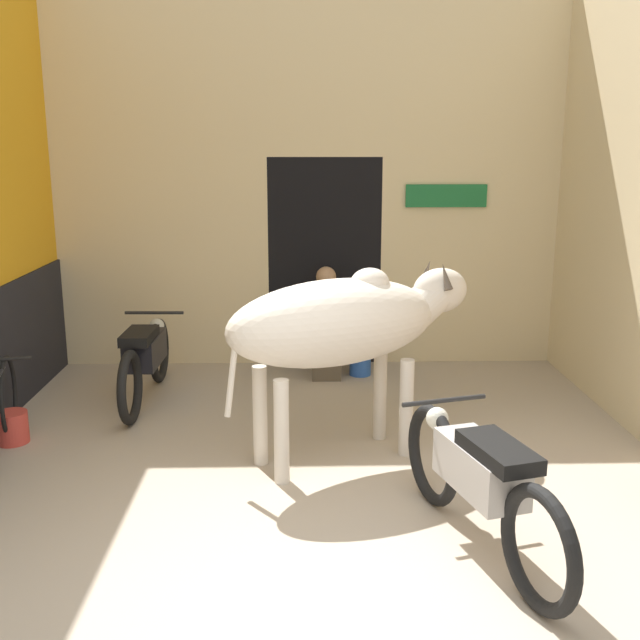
{
  "coord_description": "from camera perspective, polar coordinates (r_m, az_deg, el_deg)",
  "views": [
    {
      "loc": [
        -0.08,
        -3.71,
        2.37
      ],
      "look_at": [
        0.07,
        1.95,
        1.05
      ],
      "focal_mm": 42.0,
      "sensor_mm": 36.0,
      "label": 1
    }
  ],
  "objects": [
    {
      "name": "bucket",
      "position": [
        6.64,
        -22.42,
        -7.58
      ],
      "size": [
        0.26,
        0.26,
        0.26
      ],
      "color": "#C63D33",
      "rests_on": "ground_plane"
    },
    {
      "name": "cow",
      "position": [
        5.61,
        1.92,
        -0.2
      ],
      "size": [
        2.07,
        1.39,
        1.49
      ],
      "color": "beige",
      "rests_on": "ground_plane"
    },
    {
      "name": "ground_plane",
      "position": [
        4.4,
        -0.25,
        -19.42
      ],
      "size": [
        30.0,
        30.0,
        0.0
      ],
      "primitive_type": "plane",
      "color": "tan"
    },
    {
      "name": "shopkeeper_seated",
      "position": [
        7.73,
        0.47,
        0.0
      ],
      "size": [
        0.42,
        0.33,
        1.16
      ],
      "color": "brown",
      "rests_on": "ground_plane"
    },
    {
      "name": "wall_back_with_doorway",
      "position": [
        8.3,
        -0.53,
        9.09
      ],
      "size": [
        5.39,
        0.93,
        4.19
      ],
      "color": "beige",
      "rests_on": "ground_plane"
    },
    {
      "name": "motorcycle_near",
      "position": [
        4.61,
        12.07,
        -11.78
      ],
      "size": [
        0.72,
        1.89,
        0.79
      ],
      "color": "black",
      "rests_on": "ground_plane"
    },
    {
      "name": "plastic_stool",
      "position": [
        7.89,
        3.09,
        -2.53
      ],
      "size": [
        0.32,
        0.32,
        0.44
      ],
      "color": "#2856B2",
      "rests_on": "ground_plane"
    },
    {
      "name": "motorcycle_far",
      "position": [
        7.22,
        -13.17,
        -2.74
      ],
      "size": [
        0.58,
        1.85,
        0.77
      ],
      "color": "black",
      "rests_on": "ground_plane"
    }
  ]
}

